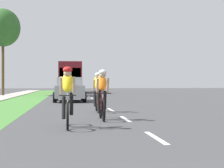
# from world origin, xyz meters

# --- Properties ---
(ground_plane) EXTENTS (120.00, 120.00, 0.00)m
(ground_plane) POSITION_xyz_m (0.00, 20.00, 0.00)
(ground_plane) COLOR #424244
(grass_verge) EXTENTS (2.58, 70.00, 0.01)m
(grass_verge) POSITION_xyz_m (-4.79, 20.00, 0.00)
(grass_verge) COLOR #478438
(grass_verge) RESTS_ON ground_plane
(lane_markings_center) EXTENTS (0.12, 53.80, 0.01)m
(lane_markings_center) POSITION_xyz_m (0.00, 24.00, 0.00)
(lane_markings_center) COLOR white
(lane_markings_center) RESTS_ON ground_plane
(cyclist_lead) EXTENTS (0.42, 1.72, 1.58)m
(cyclist_lead) POSITION_xyz_m (-1.86, 7.89, 0.81)
(cyclist_lead) COLOR black
(cyclist_lead) RESTS_ON ground_plane
(cyclist_trailing) EXTENTS (0.42, 1.72, 1.58)m
(cyclist_trailing) POSITION_xyz_m (-0.79, 9.76, 0.81)
(cyclist_trailing) COLOR black
(cyclist_trailing) RESTS_ON ground_plane
(cyclist_distant) EXTENTS (0.42, 1.72, 1.58)m
(cyclist_distant) POSITION_xyz_m (-0.67, 12.84, 0.81)
(cyclist_distant) COLOR black
(cyclist_distant) RESTS_ON ground_plane
(sedan_silver) EXTENTS (1.98, 4.30, 1.52)m
(sedan_silver) POSITION_xyz_m (-1.72, 21.43, 0.77)
(sedan_silver) COLOR #A5A8AD
(sedan_silver) RESTS_ON ground_plane
(pickup_white) EXTENTS (2.22, 5.10, 1.64)m
(pickup_white) POSITION_xyz_m (-1.63, 31.14, 0.83)
(pickup_white) COLOR silver
(pickup_white) RESTS_ON ground_plane
(bus_maroon) EXTENTS (2.78, 11.60, 3.48)m
(bus_maroon) POSITION_xyz_m (-1.57, 42.33, 1.98)
(bus_maroon) COLOR maroon
(bus_maroon) RESTS_ON ground_plane
(street_tree_far) EXTENTS (3.15, 3.15, 7.98)m
(street_tree_far) POSITION_xyz_m (-7.73, 32.24, 6.22)
(street_tree_far) COLOR brown
(street_tree_far) RESTS_ON ground_plane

